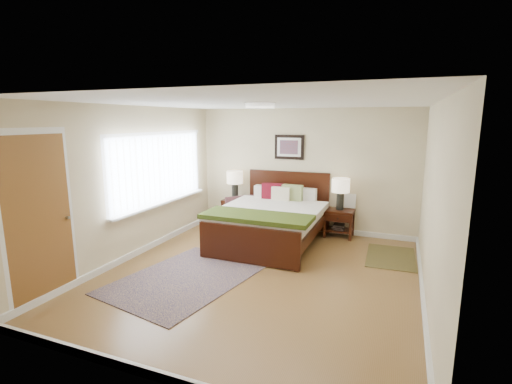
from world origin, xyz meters
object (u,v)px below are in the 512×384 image
(nightstand_left, at_px, (235,205))
(lamp_right, at_px, (341,188))
(bed, at_px, (271,215))
(rug_persian, at_px, (185,278))
(nightstand_right, at_px, (339,220))
(armchair, at_px, (248,214))
(lamp_left, at_px, (235,180))

(nightstand_left, distance_m, lamp_right, 2.30)
(bed, xyz_separation_m, lamp_right, (1.11, 0.87, 0.42))
(rug_persian, bearing_deg, nightstand_right, 69.05)
(lamp_right, relative_size, armchair, 0.79)
(bed, distance_m, lamp_right, 1.47)
(lamp_right, xyz_separation_m, armchair, (-1.82, -0.27, -0.63))
(nightstand_left, distance_m, rug_persian, 2.88)
(lamp_left, bearing_deg, nightstand_left, -90.00)
(bed, height_order, lamp_right, bed)
(nightstand_right, relative_size, armchair, 0.71)
(nightstand_left, relative_size, lamp_left, 0.94)
(armchair, relative_size, rug_persian, 0.35)
(bed, distance_m, nightstand_right, 1.41)
(bed, bearing_deg, nightstand_right, 37.73)
(bed, distance_m, rug_persian, 2.12)
(nightstand_left, height_order, rug_persian, nightstand_left)
(lamp_left, height_order, armchair, lamp_left)
(nightstand_left, height_order, nightstand_right, nightstand_left)
(lamp_right, bearing_deg, armchair, -171.56)
(nightstand_right, height_order, armchair, armchair)
(nightstand_left, relative_size, armchair, 0.75)
(nightstand_left, height_order, armchair, armchair)
(nightstand_right, xyz_separation_m, armchair, (-1.82, -0.26, 0.01))
(nightstand_right, distance_m, lamp_left, 2.34)
(bed, distance_m, armchair, 0.95)
(nightstand_left, distance_m, armchair, 0.50)
(rug_persian, bearing_deg, nightstand_left, 111.05)
(bed, xyz_separation_m, lamp_left, (-1.14, 0.87, 0.45))
(nightstand_left, bearing_deg, lamp_left, 90.00)
(armchair, bearing_deg, nightstand_left, -169.27)
(lamp_right, distance_m, armchair, 1.94)
(nightstand_right, height_order, rug_persian, nightstand_right)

